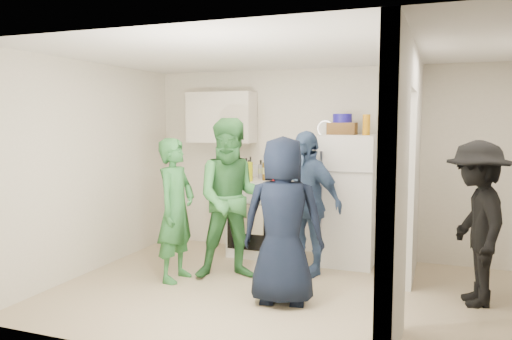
{
  "coord_description": "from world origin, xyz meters",
  "views": [
    {
      "loc": [
        1.53,
        -4.87,
        1.82
      ],
      "look_at": [
        -0.46,
        0.4,
        1.25
      ],
      "focal_mm": 35.0,
      "sensor_mm": 36.0,
      "label": 1
    }
  ],
  "objects_px": {
    "person_navy": "(283,221)",
    "person_nook": "(476,223)",
    "person_denim": "(306,203)",
    "yellow_cup_stack_top": "(366,125)",
    "person_green_left": "(176,210)",
    "fridge": "(348,200)",
    "wicker_basket": "(342,129)",
    "stove": "(263,217)",
    "blue_bowl": "(342,118)",
    "person_green_center": "(233,199)"
  },
  "relations": [
    {
      "from": "person_navy",
      "to": "person_nook",
      "type": "bearing_deg",
      "value": -170.49
    },
    {
      "from": "person_denim",
      "to": "person_navy",
      "type": "relative_size",
      "value": 1.02
    },
    {
      "from": "yellow_cup_stack_top",
      "to": "person_denim",
      "type": "xyz_separation_m",
      "value": [
        -0.62,
        -0.49,
        -0.91
      ]
    },
    {
      "from": "yellow_cup_stack_top",
      "to": "person_green_left",
      "type": "distance_m",
      "value": 2.48
    },
    {
      "from": "fridge",
      "to": "wicker_basket",
      "type": "relative_size",
      "value": 4.66
    },
    {
      "from": "fridge",
      "to": "person_navy",
      "type": "bearing_deg",
      "value": -102.31
    },
    {
      "from": "yellow_cup_stack_top",
      "to": "person_navy",
      "type": "height_order",
      "value": "yellow_cup_stack_top"
    },
    {
      "from": "wicker_basket",
      "to": "yellow_cup_stack_top",
      "type": "xyz_separation_m",
      "value": [
        0.32,
        -0.15,
        0.05
      ]
    },
    {
      "from": "person_denim",
      "to": "person_navy",
      "type": "xyz_separation_m",
      "value": [
        0.04,
        -1.02,
        -0.01
      ]
    },
    {
      "from": "fridge",
      "to": "wicker_basket",
      "type": "xyz_separation_m",
      "value": [
        -0.1,
        0.05,
        0.89
      ]
    },
    {
      "from": "fridge",
      "to": "yellow_cup_stack_top",
      "type": "xyz_separation_m",
      "value": [
        0.22,
        -0.1,
        0.94
      ]
    },
    {
      "from": "stove",
      "to": "person_green_left",
      "type": "relative_size",
      "value": 0.63
    },
    {
      "from": "wicker_basket",
      "to": "person_green_left",
      "type": "distance_m",
      "value": 2.3
    },
    {
      "from": "person_denim",
      "to": "person_nook",
      "type": "distance_m",
      "value": 1.86
    },
    {
      "from": "person_green_left",
      "to": "person_denim",
      "type": "height_order",
      "value": "person_denim"
    },
    {
      "from": "blue_bowl",
      "to": "wicker_basket",
      "type": "bearing_deg",
      "value": 0.0
    },
    {
      "from": "person_green_left",
      "to": "person_green_center",
      "type": "relative_size",
      "value": 0.88
    },
    {
      "from": "wicker_basket",
      "to": "yellow_cup_stack_top",
      "type": "relative_size",
      "value": 1.4
    },
    {
      "from": "person_green_left",
      "to": "person_nook",
      "type": "height_order",
      "value": "person_nook"
    },
    {
      "from": "person_nook",
      "to": "yellow_cup_stack_top",
      "type": "bearing_deg",
      "value": -136.14
    },
    {
      "from": "wicker_basket",
      "to": "person_nook",
      "type": "bearing_deg",
      "value": -33.35
    },
    {
      "from": "person_denim",
      "to": "person_nook",
      "type": "relative_size",
      "value": 1.04
    },
    {
      "from": "person_navy",
      "to": "blue_bowl",
      "type": "bearing_deg",
      "value": -109.33
    },
    {
      "from": "wicker_basket",
      "to": "person_nook",
      "type": "xyz_separation_m",
      "value": [
        1.53,
        -1.01,
        -0.9
      ]
    },
    {
      "from": "stove",
      "to": "wicker_basket",
      "type": "relative_size",
      "value": 2.91
    },
    {
      "from": "person_nook",
      "to": "person_green_center",
      "type": "bearing_deg",
      "value": -98.77
    },
    {
      "from": "wicker_basket",
      "to": "person_denim",
      "type": "bearing_deg",
      "value": -114.84
    },
    {
      "from": "wicker_basket",
      "to": "fridge",
      "type": "bearing_deg",
      "value": -26.57
    },
    {
      "from": "stove",
      "to": "person_navy",
      "type": "bearing_deg",
      "value": -64.23
    },
    {
      "from": "person_green_left",
      "to": "blue_bowl",
      "type": "bearing_deg",
      "value": -47.58
    },
    {
      "from": "yellow_cup_stack_top",
      "to": "person_green_center",
      "type": "relative_size",
      "value": 0.14
    },
    {
      "from": "person_denim",
      "to": "person_navy",
      "type": "distance_m",
      "value": 1.02
    },
    {
      "from": "blue_bowl",
      "to": "person_green_left",
      "type": "distance_m",
      "value": 2.36
    },
    {
      "from": "blue_bowl",
      "to": "person_green_center",
      "type": "relative_size",
      "value": 0.13
    },
    {
      "from": "blue_bowl",
      "to": "person_denim",
      "type": "height_order",
      "value": "blue_bowl"
    },
    {
      "from": "wicker_basket",
      "to": "blue_bowl",
      "type": "distance_m",
      "value": 0.13
    },
    {
      "from": "yellow_cup_stack_top",
      "to": "fridge",
      "type": "bearing_deg",
      "value": 155.56
    },
    {
      "from": "person_nook",
      "to": "fridge",
      "type": "bearing_deg",
      "value": -134.63
    },
    {
      "from": "fridge",
      "to": "wicker_basket",
      "type": "distance_m",
      "value": 0.9
    },
    {
      "from": "fridge",
      "to": "yellow_cup_stack_top",
      "type": "bearing_deg",
      "value": -24.44
    },
    {
      "from": "blue_bowl",
      "to": "person_green_center",
      "type": "bearing_deg",
      "value": -132.98
    },
    {
      "from": "yellow_cup_stack_top",
      "to": "stove",
      "type": "bearing_deg",
      "value": 174.56
    },
    {
      "from": "person_navy",
      "to": "person_green_left",
      "type": "bearing_deg",
      "value": -22.22
    },
    {
      "from": "fridge",
      "to": "yellow_cup_stack_top",
      "type": "distance_m",
      "value": 0.97
    },
    {
      "from": "wicker_basket",
      "to": "person_denim",
      "type": "distance_m",
      "value": 1.11
    },
    {
      "from": "person_nook",
      "to": "person_navy",
      "type": "bearing_deg",
      "value": -80.61
    },
    {
      "from": "blue_bowl",
      "to": "yellow_cup_stack_top",
      "type": "relative_size",
      "value": 0.96
    },
    {
      "from": "blue_bowl",
      "to": "person_navy",
      "type": "distance_m",
      "value": 1.96
    },
    {
      "from": "wicker_basket",
      "to": "person_denim",
      "type": "relative_size",
      "value": 0.21
    },
    {
      "from": "fridge",
      "to": "stove",
      "type": "bearing_deg",
      "value": 178.5
    }
  ]
}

